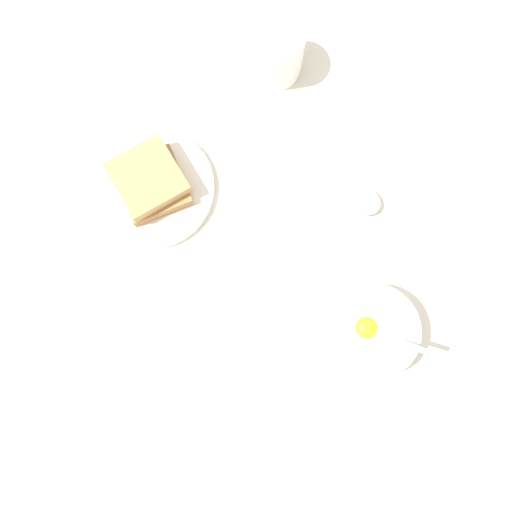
% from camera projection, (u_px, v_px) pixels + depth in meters
% --- Properties ---
extents(ground_plane, '(3.00, 3.00, 0.00)m').
position_uv_depth(ground_plane, '(231.00, 187.00, 0.77)').
color(ground_plane, silver).
extents(egg_bowl, '(0.13, 0.14, 0.08)m').
position_uv_depth(egg_bowl, '(370.00, 331.00, 0.70)').
color(egg_bowl, white).
rests_on(egg_bowl, ground_plane).
extents(toast_plate, '(0.19, 0.19, 0.01)m').
position_uv_depth(toast_plate, '(152.00, 188.00, 0.76)').
color(toast_plate, white).
rests_on(toast_plate, ground_plane).
extents(toast_sandwich, '(0.14, 0.14, 0.04)m').
position_uv_depth(toast_sandwich, '(150.00, 181.00, 0.73)').
color(toast_sandwich, '#9E7042').
rests_on(toast_sandwich, toast_plate).
extents(soup_spoon, '(0.07, 0.14, 0.03)m').
position_uv_depth(soup_spoon, '(354.00, 196.00, 0.75)').
color(soup_spoon, white).
rests_on(soup_spoon, ground_plane).
extents(drinking_cup, '(0.08, 0.08, 0.08)m').
position_uv_depth(drinking_cup, '(276.00, 52.00, 0.76)').
color(drinking_cup, silver).
rests_on(drinking_cup, ground_plane).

